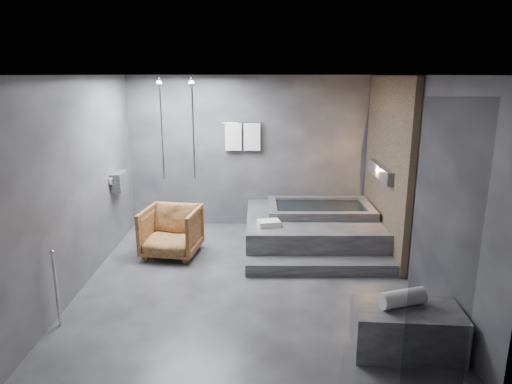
{
  "coord_description": "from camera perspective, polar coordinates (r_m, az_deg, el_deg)",
  "views": [
    {
      "loc": [
        0.13,
        -5.9,
        2.81
      ],
      "look_at": [
        0.1,
        0.3,
        1.21
      ],
      "focal_mm": 32.0,
      "sensor_mm": 36.0,
      "label": 1
    }
  ],
  "objects": [
    {
      "name": "room",
      "position": [
        6.24,
        2.69,
        4.55
      ],
      "size": [
        5.0,
        5.04,
        2.82
      ],
      "color": "#28282A",
      "rests_on": "ground"
    },
    {
      "name": "tub_deck",
      "position": [
        7.84,
        7.0,
        -4.67
      ],
      "size": [
        2.2,
        2.0,
        0.5
      ],
      "primitive_type": "cube",
      "color": "#2C2D2F",
      "rests_on": "ground"
    },
    {
      "name": "tub_step",
      "position": [
        6.8,
        8.1,
        -9.2
      ],
      "size": [
        2.2,
        0.36,
        0.18
      ],
      "primitive_type": "cube",
      "color": "#2C2D2F",
      "rests_on": "ground"
    },
    {
      "name": "concrete_bench",
      "position": [
        5.17,
        18.27,
        -16.04
      ],
      "size": [
        1.13,
        0.68,
        0.49
      ],
      "primitive_type": "cube",
      "rotation": [
        0.0,
        0.0,
        -0.08
      ],
      "color": "#333336",
      "rests_on": "ground"
    },
    {
      "name": "driftwood_chair",
      "position": [
        7.37,
        -10.54,
        -4.88
      ],
      "size": [
        0.96,
        0.98,
        0.78
      ],
      "primitive_type": "imported",
      "rotation": [
        0.0,
        0.0,
        -0.16
      ],
      "color": "#4A2A12",
      "rests_on": "ground"
    },
    {
      "name": "rolled_towel",
      "position": [
        5.04,
        17.84,
        -12.51
      ],
      "size": [
        0.52,
        0.32,
        0.18
      ],
      "primitive_type": "cylinder",
      "rotation": [
        0.0,
        1.57,
        0.31
      ],
      "color": "silver",
      "rests_on": "concrete_bench"
    },
    {
      "name": "deck_towel",
      "position": [
        7.16,
        1.62,
        -3.92
      ],
      "size": [
        0.38,
        0.32,
        0.09
      ],
      "primitive_type": "cube",
      "rotation": [
        0.0,
        0.0,
        0.23
      ],
      "color": "silver",
      "rests_on": "tub_deck"
    }
  ]
}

